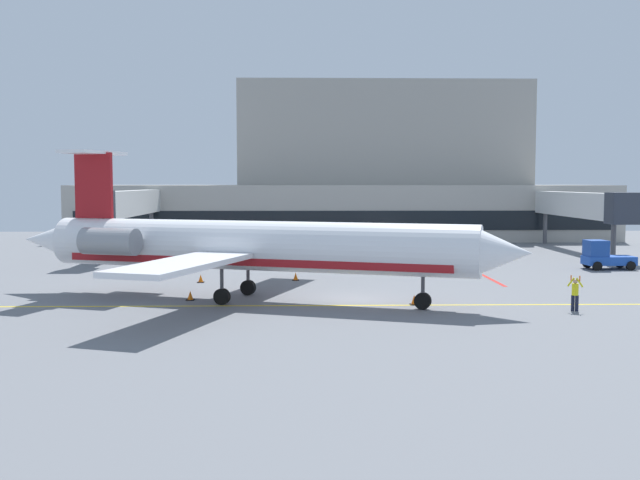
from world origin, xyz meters
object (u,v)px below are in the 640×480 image
pushback_tractor (604,256)px  fuel_tank (409,242)px  baggage_tug (282,244)px  regional_jet (247,246)px  marshaller (575,293)px

pushback_tractor → fuel_tank: 17.86m
baggage_tug → pushback_tractor: pushback_tractor is taller
regional_jet → marshaller: 18.00m
baggage_tug → regional_jet: bearing=-92.6°
regional_jet → fuel_tank: regional_jet is taller
pushback_tractor → marshaller: bearing=-116.4°
baggage_tug → marshaller: baggage_tug is taller
regional_jet → pushback_tractor: (26.61, 14.57, -2.09)m
regional_jet → pushback_tractor: regional_jet is taller
baggage_tug → fuel_tank: size_ratio=0.67×
regional_jet → pushback_tractor: 30.41m
regional_jet → marshaller: regional_jet is taller
baggage_tug → marshaller: bearing=-62.4°
pushback_tractor → regional_jet: bearing=-151.3°
fuel_tank → pushback_tractor: bearing=-40.9°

